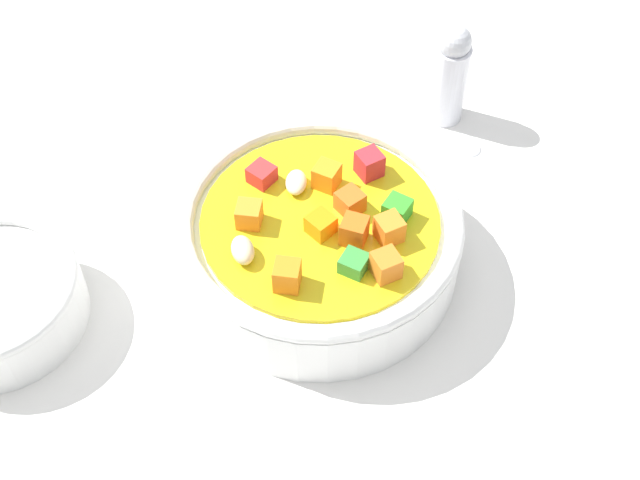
% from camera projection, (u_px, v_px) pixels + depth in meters
% --- Properties ---
extents(ground_plane, '(1.40, 1.40, 0.02)m').
position_uv_depth(ground_plane, '(320.00, 272.00, 0.62)').
color(ground_plane, silver).
extents(soup_bowl_main, '(0.20, 0.20, 0.07)m').
position_uv_depth(soup_bowl_main, '(320.00, 238.00, 0.59)').
color(soup_bowl_main, white).
rests_on(soup_bowl_main, ground_plane).
extents(spoon, '(0.16, 0.13, 0.01)m').
position_uv_depth(spoon, '(525.00, 185.00, 0.66)').
color(spoon, silver).
rests_on(spoon, ground_plane).
extents(pepper_shaker, '(0.03, 0.03, 0.09)m').
position_uv_depth(pepper_shaker, '(450.00, 74.00, 0.68)').
color(pepper_shaker, silver).
rests_on(pepper_shaker, ground_plane).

